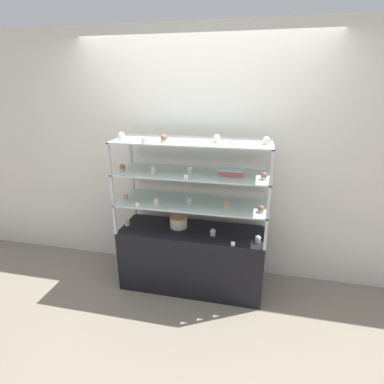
# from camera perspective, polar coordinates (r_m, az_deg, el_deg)

# --- Properties ---
(ground_plane) EXTENTS (20.00, 20.00, 0.00)m
(ground_plane) POSITION_cam_1_polar(r_m,az_deg,el_deg) (3.40, 0.00, -17.05)
(ground_plane) COLOR gray
(back_wall) EXTENTS (8.00, 0.05, 2.60)m
(back_wall) POSITION_cam_1_polar(r_m,az_deg,el_deg) (3.21, 1.55, 6.40)
(back_wall) COLOR silver
(back_wall) RESTS_ON ground_plane
(display_base) EXTENTS (1.45, 0.51, 0.65)m
(display_base) POSITION_cam_1_polar(r_m,az_deg,el_deg) (3.22, 0.00, -12.40)
(display_base) COLOR black
(display_base) RESTS_ON ground_plane
(display_riser_lower) EXTENTS (1.45, 0.51, 0.30)m
(display_riser_lower) POSITION_cam_1_polar(r_m,az_deg,el_deg) (2.94, 0.00, -2.25)
(display_riser_lower) COLOR #B7B7BC
(display_riser_lower) RESTS_ON display_base
(display_riser_middle) EXTENTS (1.45, 0.51, 0.30)m
(display_riser_middle) POSITION_cam_1_polar(r_m,az_deg,el_deg) (2.84, 0.00, 3.42)
(display_riser_middle) COLOR #B7B7BC
(display_riser_middle) RESTS_ON display_riser_lower
(display_riser_upper) EXTENTS (1.45, 0.51, 0.30)m
(display_riser_upper) POSITION_cam_1_polar(r_m,az_deg,el_deg) (2.77, 0.00, 9.43)
(display_riser_upper) COLOR #B7B7BC
(display_riser_upper) RESTS_ON display_riser_middle
(layer_cake_centerpiece) EXTENTS (0.18, 0.18, 0.12)m
(layer_cake_centerpiece) POSITION_cam_1_polar(r_m,az_deg,el_deg) (3.09, -2.57, -5.72)
(layer_cake_centerpiece) COLOR beige
(layer_cake_centerpiece) RESTS_ON display_base
(sheet_cake_frosted) EXTENTS (0.21, 0.14, 0.06)m
(sheet_cake_frosted) POSITION_cam_1_polar(r_m,az_deg,el_deg) (2.77, 7.50, 3.78)
(sheet_cake_frosted) COLOR #C66660
(sheet_cake_frosted) RESTS_ON display_riser_middle
(cupcake_0) EXTENTS (0.05, 0.05, 0.07)m
(cupcake_0) POSITION_cam_1_polar(r_m,az_deg,el_deg) (3.21, -12.22, -5.67)
(cupcake_0) COLOR white
(cupcake_0) RESTS_ON display_base
(cupcake_1) EXTENTS (0.05, 0.05, 0.07)m
(cupcake_1) POSITION_cam_1_polar(r_m,az_deg,el_deg) (2.94, 3.98, -7.66)
(cupcake_1) COLOR #CCB28C
(cupcake_1) RESTS_ON display_base
(cupcake_2) EXTENTS (0.05, 0.05, 0.07)m
(cupcake_2) POSITION_cam_1_polar(r_m,az_deg,el_deg) (2.88, 12.45, -8.73)
(cupcake_2) COLOR #CCB28C
(cupcake_2) RESTS_ON display_base
(price_tag_0) EXTENTS (0.04, 0.00, 0.04)m
(price_tag_0) POSITION_cam_1_polar(r_m,az_deg,el_deg) (2.79, 7.82, -9.76)
(price_tag_0) COLOR white
(price_tag_0) RESTS_ON display_base
(cupcake_3) EXTENTS (0.06, 0.06, 0.07)m
(cupcake_3) POSITION_cam_1_polar(r_m,az_deg,el_deg) (3.05, -12.53, -0.94)
(cupcake_3) COLOR beige
(cupcake_3) RESTS_ON display_riser_lower
(cupcake_4) EXTENTS (0.06, 0.06, 0.07)m
(cupcake_4) POSITION_cam_1_polar(r_m,az_deg,el_deg) (2.89, -6.79, -1.80)
(cupcake_4) COLOR white
(cupcake_4) RESTS_ON display_riser_lower
(cupcake_5) EXTENTS (0.06, 0.06, 0.07)m
(cupcake_5) POSITION_cam_1_polar(r_m,az_deg,el_deg) (2.87, -0.52, -1.78)
(cupcake_5) COLOR beige
(cupcake_5) RESTS_ON display_riser_lower
(cupcake_6) EXTENTS (0.06, 0.06, 0.07)m
(cupcake_6) POSITION_cam_1_polar(r_m,az_deg,el_deg) (2.82, 6.61, -2.33)
(cupcake_6) COLOR beige
(cupcake_6) RESTS_ON display_riser_lower
(cupcake_7) EXTENTS (0.06, 0.06, 0.07)m
(cupcake_7) POSITION_cam_1_polar(r_m,az_deg,el_deg) (2.76, 13.01, -3.20)
(cupcake_7) COLOR #CCB28C
(cupcake_7) RESTS_ON display_riser_lower
(price_tag_1) EXTENTS (0.04, 0.00, 0.04)m
(price_tag_1) POSITION_cam_1_polar(r_m,az_deg,el_deg) (2.85, -10.36, -2.45)
(price_tag_1) COLOR white
(price_tag_1) RESTS_ON display_riser_lower
(cupcake_8) EXTENTS (0.05, 0.05, 0.07)m
(cupcake_8) POSITION_cam_1_polar(r_m,az_deg,el_deg) (2.96, -13.10, 4.54)
(cupcake_8) COLOR #CCB28C
(cupcake_8) RESTS_ON display_riser_middle
(cupcake_9) EXTENTS (0.05, 0.05, 0.07)m
(cupcake_9) POSITION_cam_1_polar(r_m,az_deg,el_deg) (2.84, -7.33, 4.25)
(cupcake_9) COLOR white
(cupcake_9) RESTS_ON display_riser_middle
(cupcake_10) EXTENTS (0.05, 0.05, 0.07)m
(cupcake_10) POSITION_cam_1_polar(r_m,az_deg,el_deg) (2.79, -0.39, 4.14)
(cupcake_10) COLOR white
(cupcake_10) RESTS_ON display_riser_middle
(cupcake_11) EXTENTS (0.05, 0.05, 0.07)m
(cupcake_11) POSITION_cam_1_polar(r_m,az_deg,el_deg) (2.68, 13.58, 2.95)
(cupcake_11) COLOR beige
(cupcake_11) RESTS_ON display_riser_middle
(price_tag_2) EXTENTS (0.04, 0.00, 0.04)m
(price_tag_2) POSITION_cam_1_polar(r_m,az_deg,el_deg) (2.61, -1.06, 2.81)
(price_tag_2) COLOR white
(price_tag_2) RESTS_ON display_riser_middle
(cupcake_12) EXTENTS (0.06, 0.06, 0.07)m
(cupcake_12) POSITION_cam_1_polar(r_m,az_deg,el_deg) (2.90, -13.29, 10.36)
(cupcake_12) COLOR white
(cupcake_12) RESTS_ON display_riser_upper
(cupcake_13) EXTENTS (0.06, 0.06, 0.07)m
(cupcake_13) POSITION_cam_1_polar(r_m,az_deg,el_deg) (2.70, -5.38, 10.13)
(cupcake_13) COLOR #CCB28C
(cupcake_13) RESTS_ON display_riser_upper
(cupcake_14) EXTENTS (0.06, 0.06, 0.07)m
(cupcake_14) POSITION_cam_1_polar(r_m,az_deg,el_deg) (2.68, 4.75, 10.09)
(cupcake_14) COLOR beige
(cupcake_14) RESTS_ON display_riser_upper
(cupcake_15) EXTENTS (0.06, 0.06, 0.07)m
(cupcake_15) POSITION_cam_1_polar(r_m,az_deg,el_deg) (2.64, 13.97, 9.42)
(cupcake_15) COLOR beige
(cupcake_15) RESTS_ON display_riser_upper
(price_tag_3) EXTENTS (0.04, 0.00, 0.04)m
(price_tag_3) POSITION_cam_1_polar(r_m,az_deg,el_deg) (2.65, -9.29, 9.56)
(price_tag_3) COLOR white
(price_tag_3) RESTS_ON display_riser_upper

